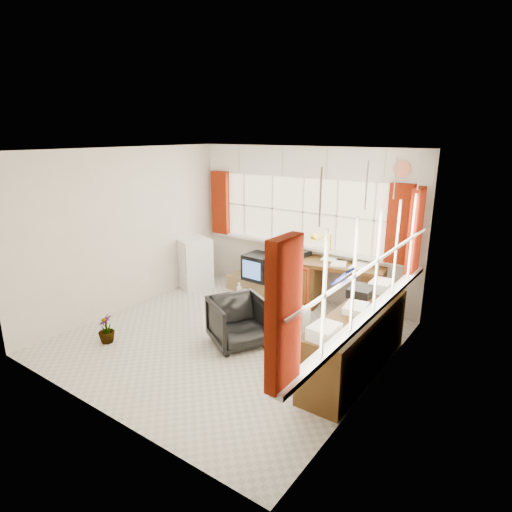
{
  "coord_description": "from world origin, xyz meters",
  "views": [
    {
      "loc": [
        3.37,
        -4.12,
        2.71
      ],
      "look_at": [
        0.06,
        0.55,
        1.05
      ],
      "focal_mm": 30.0,
      "sensor_mm": 36.0,
      "label": 1
    }
  ],
  "objects": [
    {
      "name": "desk_lamp",
      "position": [
        0.54,
        1.93,
        1.06
      ],
      "size": [
        0.17,
        0.16,
        0.43
      ],
      "color": "yellow",
      "rests_on": "desk"
    },
    {
      "name": "tv_bench",
      "position": [
        -0.55,
        1.72,
        0.12
      ],
      "size": [
        1.4,
        0.5,
        0.25
      ],
      "primitive_type": "cube",
      "color": "olive",
      "rests_on": "ground"
    },
    {
      "name": "crt_tv",
      "position": [
        -0.65,
        1.65,
        0.47
      ],
      "size": [
        0.5,
        0.48,
        0.44
      ],
      "color": "black",
      "rests_on": "tv_bench"
    },
    {
      "name": "task_chair",
      "position": [
        0.68,
        0.45,
        0.54
      ],
      "size": [
        0.46,
        0.48,
        1.01
      ],
      "color": "black",
      "rests_on": "ground"
    },
    {
      "name": "curtains",
      "position": [
        0.92,
        0.93,
        1.46
      ],
      "size": [
        3.83,
        3.83,
        1.15
      ],
      "color": "maroon",
      "rests_on": "room_walls"
    },
    {
      "name": "window_back",
      "position": [
        0.0,
        1.94,
        0.95
      ],
      "size": [
        3.7,
        0.12,
        3.6
      ],
      "color": "beige",
      "rests_on": "room_walls"
    },
    {
      "name": "window_right",
      "position": [
        1.94,
        0.0,
        0.95
      ],
      "size": [
        0.12,
        3.7,
        3.6
      ],
      "color": "beige",
      "rests_on": "room_walls"
    },
    {
      "name": "room_walls",
      "position": [
        0.0,
        0.0,
        1.5
      ],
      "size": [
        4.0,
        4.0,
        4.0
      ],
      "color": "beige",
      "rests_on": "ground"
    },
    {
      "name": "office_chair",
      "position": [
        0.22,
        -0.06,
        0.32
      ],
      "size": [
        0.95,
        0.94,
        0.64
      ],
      "primitive_type": "imported",
      "rotation": [
        0.0,
        0.0,
        1.05
      ],
      "color": "black",
      "rests_on": "ground"
    },
    {
      "name": "mini_fridge",
      "position": [
        -1.8,
        1.24,
        0.45
      ],
      "size": [
        0.68,
        0.68,
        0.89
      ],
      "color": "white",
      "rests_on": "ground"
    },
    {
      "name": "desk",
      "position": [
        0.82,
        1.8,
        0.42
      ],
      "size": [
        1.41,
        0.86,
        0.8
      ],
      "color": "#553314",
      "rests_on": "ground"
    },
    {
      "name": "radiator",
      "position": [
        0.88,
        0.32,
        0.24
      ],
      "size": [
        0.42,
        0.3,
        0.59
      ],
      "color": "white",
      "rests_on": "ground"
    },
    {
      "name": "overhead_cabinets",
      "position": [
        0.98,
        0.98,
        2.25
      ],
      "size": [
        3.98,
        3.98,
        0.48
      ],
      "color": "white",
      "rests_on": "room_walls"
    },
    {
      "name": "ground",
      "position": [
        0.0,
        0.0,
        0.0
      ],
      "size": [
        4.0,
        4.0,
        0.0
      ],
      "primitive_type": "plane",
      "color": "beige",
      "rests_on": "ground"
    },
    {
      "name": "file_tray",
      "position": [
        1.57,
        0.69,
        0.81
      ],
      "size": [
        0.28,
        0.36,
        0.12
      ],
      "primitive_type": "cube",
      "rotation": [
        0.0,
        0.0,
        0.03
      ],
      "color": "black",
      "rests_on": "credenza"
    },
    {
      "name": "spray_bottle_b",
      "position": [
        -0.67,
        1.25,
        0.09
      ],
      "size": [
        0.09,
        0.09,
        0.19
      ],
      "primitive_type": "imported",
      "rotation": [
        0.0,
        0.0,
        0.0
      ],
      "color": "#80BFB4",
      "rests_on": "ground"
    },
    {
      "name": "hifi_stack",
      "position": [
        -0.03,
        1.78,
        0.53
      ],
      "size": [
        0.62,
        0.44,
        0.6
      ],
      "color": "black",
      "rests_on": "tv_bench"
    },
    {
      "name": "flower_vase",
      "position": [
        -1.25,
        -1.04,
        0.19
      ],
      "size": [
        0.29,
        0.29,
        0.38
      ],
      "primitive_type": "imported",
      "rotation": [
        0.0,
        0.0,
        -0.43
      ],
      "color": "black",
      "rests_on": "ground"
    },
    {
      "name": "spray_bottle_a",
      "position": [
        -0.76,
        1.23,
        0.14
      ],
      "size": [
        0.11,
        0.11,
        0.29
      ],
      "primitive_type": "imported",
      "rotation": [
        0.0,
        0.0,
        0.0
      ],
      "color": "white",
      "rests_on": "ground"
    },
    {
      "name": "credenza",
      "position": [
        1.73,
        0.2,
        0.39
      ],
      "size": [
        0.5,
        2.0,
        0.85
      ],
      "color": "#553314",
      "rests_on": "ground"
    }
  ]
}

